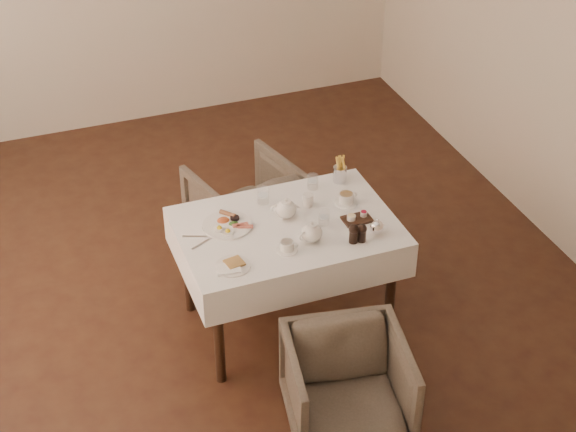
{
  "coord_description": "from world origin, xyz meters",
  "views": [
    {
      "loc": [
        -1.32,
        -4.46,
        3.75
      ],
      "look_at": [
        0.17,
        -0.5,
        0.82
      ],
      "focal_mm": 55.0,
      "sensor_mm": 36.0,
      "label": 1
    }
  ],
  "objects_px": {
    "table": "(287,241)",
    "teapot_centre": "(286,208)",
    "armchair_near": "(347,388)",
    "armchair_far": "(246,207)",
    "breakfast_plate": "(228,224)"
  },
  "relations": [
    {
      "from": "table",
      "to": "breakfast_plate",
      "type": "xyz_separation_m",
      "value": [
        -0.33,
        0.12,
        0.13
      ]
    },
    {
      "from": "table",
      "to": "breakfast_plate",
      "type": "height_order",
      "value": "breakfast_plate"
    },
    {
      "from": "teapot_centre",
      "to": "armchair_far",
      "type": "bearing_deg",
      "value": 106.13
    },
    {
      "from": "breakfast_plate",
      "to": "teapot_centre",
      "type": "bearing_deg",
      "value": -22.05
    },
    {
      "from": "armchair_far",
      "to": "teapot_centre",
      "type": "distance_m",
      "value": 0.96
    },
    {
      "from": "armchair_near",
      "to": "armchair_far",
      "type": "relative_size",
      "value": 0.96
    },
    {
      "from": "armchair_far",
      "to": "breakfast_plate",
      "type": "distance_m",
      "value": 0.97
    },
    {
      "from": "armchair_near",
      "to": "teapot_centre",
      "type": "height_order",
      "value": "teapot_centre"
    },
    {
      "from": "table",
      "to": "breakfast_plate",
      "type": "distance_m",
      "value": 0.37
    },
    {
      "from": "armchair_far",
      "to": "armchair_near",
      "type": "bearing_deg",
      "value": 74.25
    },
    {
      "from": "table",
      "to": "teapot_centre",
      "type": "height_order",
      "value": "teapot_centre"
    },
    {
      "from": "armchair_near",
      "to": "breakfast_plate",
      "type": "height_order",
      "value": "breakfast_plate"
    },
    {
      "from": "armchair_near",
      "to": "armchair_far",
      "type": "height_order",
      "value": "armchair_far"
    },
    {
      "from": "table",
      "to": "teapot_centre",
      "type": "bearing_deg",
      "value": 73.43
    },
    {
      "from": "table",
      "to": "armchair_far",
      "type": "distance_m",
      "value": 0.95
    }
  ]
}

